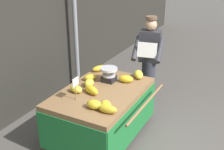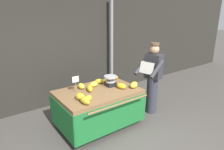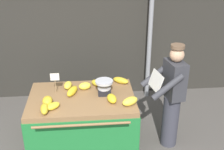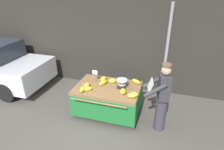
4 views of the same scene
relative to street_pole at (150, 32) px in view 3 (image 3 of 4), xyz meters
The scene contains 15 objects.
street_pole is the anchor object (origin of this frame).
banana_cart 2.09m from the street_pole, 134.58° to the right, with size 1.69×1.32×0.82m.
weighing_scale 1.71m from the street_pole, 127.09° to the right, with size 0.28×0.28×0.24m.
price_sign 2.16m from the street_pole, 145.80° to the right, with size 0.14×0.01×0.34m.
banana_bunch_0 1.80m from the street_pole, 139.09° to the right, with size 0.14×0.20×0.12m, color yellow.
banana_bunch_1 1.30m from the street_pole, 125.45° to the right, with size 0.12×0.29×0.10m, color gold.
banana_bunch_2 2.50m from the street_pole, 136.29° to the right, with size 0.13×0.23×0.09m, color yellow.
banana_bunch_3 1.89m from the street_pole, 119.59° to the right, with size 0.13×0.23×0.12m, color gold.
banana_bunch_4 2.63m from the street_pole, 136.65° to the right, with size 0.11×0.26×0.12m, color gold.
banana_bunch_5 2.48m from the street_pole, 140.07° to the right, with size 0.15×0.22×0.12m, color gold.
banana_bunch_6 1.98m from the street_pole, 145.91° to the right, with size 0.13×0.22×0.11m, color yellow.
banana_bunch_7 1.59m from the street_pole, 137.06° to the right, with size 0.12×0.21×0.10m, color gold.
banana_bunch_8 2.04m from the street_pole, 139.31° to the right, with size 0.11×0.30×0.12m, color gold.
banana_bunch_9 1.87m from the street_pole, 110.62° to the right, with size 0.14×0.27×0.12m, color yellow.
vendor_person 1.70m from the street_pole, 89.25° to the right, with size 0.64×0.59×1.71m.
Camera 3 is at (0.28, -2.89, 3.08)m, focal length 46.44 mm.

